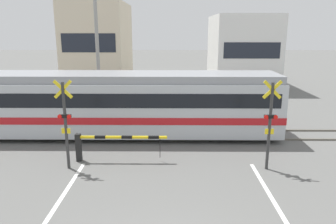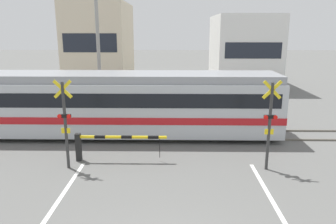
# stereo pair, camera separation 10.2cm
# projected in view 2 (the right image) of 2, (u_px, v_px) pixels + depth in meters

# --- Properties ---
(rail_track_near) EXTENTS (50.00, 0.10, 0.08)m
(rail_track_near) POSITION_uv_depth(u_px,v_px,m) (168.00, 139.00, 15.44)
(rail_track_near) COLOR #5B564C
(rail_track_near) RESTS_ON ground_plane
(rail_track_far) EXTENTS (50.00, 0.10, 0.08)m
(rail_track_far) POSITION_uv_depth(u_px,v_px,m) (169.00, 130.00, 16.83)
(rail_track_far) COLOR #5B564C
(rail_track_far) RESTS_ON ground_plane
(commuter_train) EXTENTS (14.37, 2.85, 3.06)m
(commuter_train) POSITION_uv_depth(u_px,v_px,m) (129.00, 103.00, 15.78)
(commuter_train) COLOR #B7BCC1
(commuter_train) RESTS_ON ground_plane
(crossing_barrier_near) EXTENTS (3.58, 0.20, 1.12)m
(crossing_barrier_near) POSITION_uv_depth(u_px,v_px,m) (100.00, 142.00, 12.81)
(crossing_barrier_near) COLOR black
(crossing_barrier_near) RESTS_ON ground_plane
(crossing_barrier_far) EXTENTS (3.58, 0.20, 1.12)m
(crossing_barrier_far) POSITION_uv_depth(u_px,v_px,m) (216.00, 108.00, 18.53)
(crossing_barrier_far) COLOR black
(crossing_barrier_far) RESTS_ON ground_plane
(crossing_signal_left) EXTENTS (0.68, 0.15, 3.34)m
(crossing_signal_left) POSITION_uv_depth(u_px,v_px,m) (65.00, 121.00, 11.88)
(crossing_signal_left) COLOR #333333
(crossing_signal_left) RESTS_ON ground_plane
(crossing_signal_right) EXTENTS (0.68, 0.15, 3.34)m
(crossing_signal_right) POSITION_uv_depth(u_px,v_px,m) (270.00, 122.00, 11.75)
(crossing_signal_right) COLOR #333333
(crossing_signal_right) RESTS_ON ground_plane
(pedestrian) EXTENTS (0.38, 0.22, 1.70)m
(pedestrian) POSITION_uv_depth(u_px,v_px,m) (179.00, 98.00, 20.21)
(pedestrian) COLOR brown
(pedestrian) RESTS_ON ground_plane
(building_left_of_street) EXTENTS (5.11, 7.74, 7.36)m
(building_left_of_street) POSITION_uv_depth(u_px,v_px,m) (101.00, 45.00, 29.67)
(building_left_of_street) COLOR beige
(building_left_of_street) RESTS_ON ground_plane
(building_right_of_street) EXTENTS (5.31, 7.74, 6.30)m
(building_right_of_street) POSITION_uv_depth(u_px,v_px,m) (243.00, 51.00, 29.58)
(building_right_of_street) COLOR white
(building_right_of_street) RESTS_ON ground_plane
(utility_pole_streetside) EXTENTS (0.22, 0.22, 7.95)m
(utility_pole_streetside) POSITION_uv_depth(u_px,v_px,m) (98.00, 48.00, 20.30)
(utility_pole_streetside) COLOR gray
(utility_pole_streetside) RESTS_ON ground_plane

